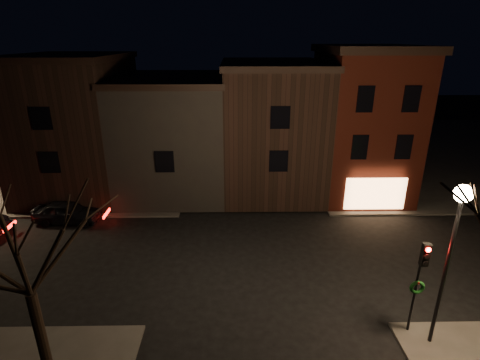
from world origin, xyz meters
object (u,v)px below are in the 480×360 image
Objects in this scene: street_lamp_near at (456,224)px; parked_car_a at (67,212)px; traffic_signal at (420,275)px; bare_tree_left at (17,235)px.

street_lamp_near is 1.56× the size of parked_car_a.
traffic_signal is 0.54× the size of bare_tree_left.
traffic_signal is at bearing 6.26° from bare_tree_left.
traffic_signal reaches higher than parked_car_a.
bare_tree_left is at bearing -157.54° from parked_car_a.
traffic_signal is 20.30m from parked_car_a.
street_lamp_near is 21.43m from parked_car_a.
street_lamp_near is 1.60× the size of traffic_signal.
parked_car_a is (-3.97, 11.45, -4.72)m from bare_tree_left.
bare_tree_left reaches higher than parked_car_a.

